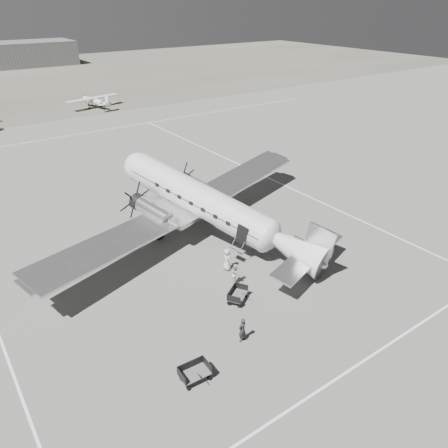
{
  "coord_description": "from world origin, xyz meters",
  "views": [
    {
      "loc": [
        -18.61,
        -24.21,
        18.09
      ],
      "look_at": [
        -1.0,
        0.61,
        2.2
      ],
      "focal_mm": 35.0,
      "sensor_mm": 36.0,
      "label": 1
    }
  ],
  "objects_px": {
    "baggage_cart_near": "(238,295)",
    "ramp_agent": "(236,274)",
    "dc3_airliner": "(210,207)",
    "passenger": "(227,259)",
    "ground_crew": "(242,330)",
    "baggage_cart_far": "(195,373)",
    "light_plane_right": "(95,102)"
  },
  "relations": [
    {
      "from": "light_plane_right",
      "to": "baggage_cart_far",
      "type": "bearing_deg",
      "value": -118.79
    },
    {
      "from": "baggage_cart_far",
      "to": "passenger",
      "type": "bearing_deg",
      "value": 48.01
    },
    {
      "from": "baggage_cart_near",
      "to": "ramp_agent",
      "type": "xyz_separation_m",
      "value": [
        1.13,
        1.73,
        0.32
      ]
    },
    {
      "from": "baggage_cart_near",
      "to": "passenger",
      "type": "height_order",
      "value": "passenger"
    },
    {
      "from": "light_plane_right",
      "to": "ground_crew",
      "type": "relative_size",
      "value": 6.34
    },
    {
      "from": "passenger",
      "to": "ramp_agent",
      "type": "bearing_deg",
      "value": 162.46
    },
    {
      "from": "baggage_cart_far",
      "to": "passenger",
      "type": "xyz_separation_m",
      "value": [
        7.57,
        7.6,
        0.4
      ]
    },
    {
      "from": "baggage_cart_far",
      "to": "ramp_agent",
      "type": "distance_m",
      "value": 9.15
    },
    {
      "from": "baggage_cart_far",
      "to": "passenger",
      "type": "distance_m",
      "value": 10.74
    },
    {
      "from": "passenger",
      "to": "dc3_airliner",
      "type": "bearing_deg",
      "value": -19.97
    },
    {
      "from": "ground_crew",
      "to": "baggage_cart_far",
      "type": "bearing_deg",
      "value": 2.91
    },
    {
      "from": "baggage_cart_near",
      "to": "dc3_airliner",
      "type": "bearing_deg",
      "value": 35.24
    },
    {
      "from": "baggage_cart_near",
      "to": "ramp_agent",
      "type": "relative_size",
      "value": 1.04
    },
    {
      "from": "passenger",
      "to": "baggage_cart_far",
      "type": "bearing_deg",
      "value": 134.19
    },
    {
      "from": "baggage_cart_far",
      "to": "ground_crew",
      "type": "xyz_separation_m",
      "value": [
        3.86,
        0.94,
        0.33
      ]
    },
    {
      "from": "light_plane_right",
      "to": "passenger",
      "type": "relative_size",
      "value": 5.83
    },
    {
      "from": "dc3_airliner",
      "to": "ramp_agent",
      "type": "bearing_deg",
      "value": -126.44
    },
    {
      "from": "baggage_cart_near",
      "to": "baggage_cart_far",
      "type": "height_order",
      "value": "baggage_cart_far"
    },
    {
      "from": "light_plane_right",
      "to": "baggage_cart_far",
      "type": "xyz_separation_m",
      "value": [
        -19.01,
        -64.55,
        -0.59
      ]
    },
    {
      "from": "ground_crew",
      "to": "ramp_agent",
      "type": "bearing_deg",
      "value": -133.79
    },
    {
      "from": "light_plane_right",
      "to": "baggage_cart_far",
      "type": "relative_size",
      "value": 6.08
    },
    {
      "from": "baggage_cart_near",
      "to": "ramp_agent",
      "type": "height_order",
      "value": "ramp_agent"
    },
    {
      "from": "dc3_airliner",
      "to": "ramp_agent",
      "type": "height_order",
      "value": "dc3_airliner"
    },
    {
      "from": "light_plane_right",
      "to": "passenger",
      "type": "xyz_separation_m",
      "value": [
        -11.44,
        -56.95,
        -0.19
      ]
    },
    {
      "from": "baggage_cart_far",
      "to": "ground_crew",
      "type": "distance_m",
      "value": 3.99
    },
    {
      "from": "ground_crew",
      "to": "passenger",
      "type": "bearing_deg",
      "value": -129.87
    },
    {
      "from": "dc3_airliner",
      "to": "passenger",
      "type": "height_order",
      "value": "dc3_airliner"
    },
    {
      "from": "light_plane_right",
      "to": "baggage_cart_near",
      "type": "bearing_deg",
      "value": -114.6
    },
    {
      "from": "light_plane_right",
      "to": "baggage_cart_near",
      "type": "relative_size",
      "value": 6.28
    },
    {
      "from": "baggage_cart_far",
      "to": "ramp_agent",
      "type": "bearing_deg",
      "value": 42.53
    },
    {
      "from": "dc3_airliner",
      "to": "light_plane_right",
      "type": "bearing_deg",
      "value": 61.32
    },
    {
      "from": "ground_crew",
      "to": "ramp_agent",
      "type": "distance_m",
      "value": 5.84
    }
  ]
}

